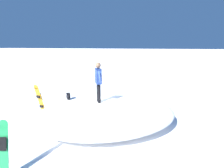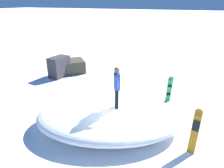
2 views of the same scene
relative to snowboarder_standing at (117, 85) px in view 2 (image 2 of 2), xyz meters
The scene contains 6 objects.
ground 2.16m from the snowboarder_standing, 100.85° to the left, with size 240.00×240.00×0.00m, color white.
snow_mound 1.59m from the snowboarder_standing, ahead, with size 6.29×4.07×1.06m, color white.
snowboarder_standing is the anchor object (origin of this frame).
snowboard_primary_upright 3.35m from the snowboarder_standing, behind, with size 0.34×0.44×1.68m.
snowboard_secondary_upright 3.99m from the snowboarder_standing, 116.62° to the right, with size 0.36×0.47×1.61m.
rock_outcrop 8.32m from the snowboarder_standing, 41.34° to the right, with size 2.72×3.24×1.46m.
Camera 2 is at (-2.64, 6.54, 5.22)m, focal length 33.13 mm.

